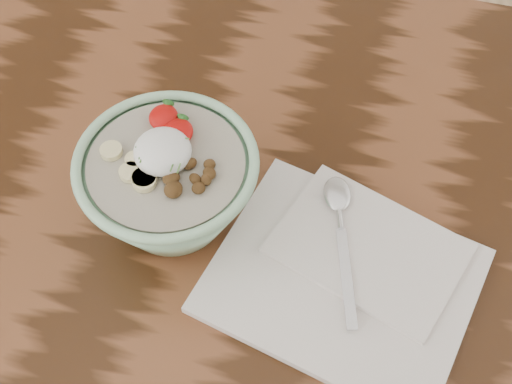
% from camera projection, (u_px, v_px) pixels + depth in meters
% --- Properties ---
extents(table, '(1.60, 0.90, 0.75)m').
position_uv_depth(table, '(303.00, 266.00, 0.92)').
color(table, '#351D0D').
rests_on(table, ground).
extents(breakfast_bowl, '(0.20, 0.20, 0.14)m').
position_uv_depth(breakfast_bowl, '(169.00, 184.00, 0.79)').
color(breakfast_bowl, '#9DD4A8').
rests_on(breakfast_bowl, table).
extents(napkin, '(0.33, 0.29, 0.02)m').
position_uv_depth(napkin, '(348.00, 274.00, 0.80)').
color(napkin, white).
rests_on(napkin, table).
extents(spoon, '(0.08, 0.19, 0.01)m').
position_uv_depth(spoon, '(339.00, 214.00, 0.82)').
color(spoon, silver).
rests_on(spoon, napkin).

